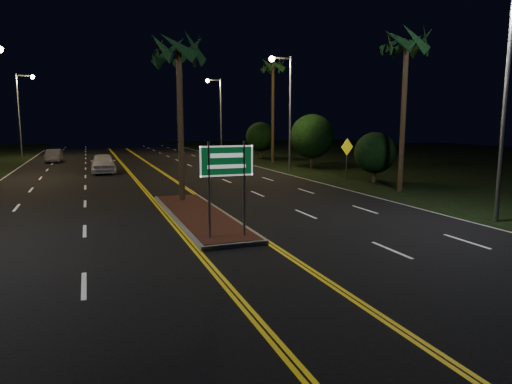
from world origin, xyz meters
name	(u,v)px	position (x,y,z in m)	size (l,w,h in m)	color
ground	(256,266)	(0.00, 0.00, 0.00)	(120.00, 120.00, 0.00)	black
grass_right	(448,161)	(30.00, 25.00, 0.00)	(40.00, 110.00, 0.01)	black
median_island	(199,215)	(0.00, 7.00, 0.08)	(2.25, 10.25, 0.17)	gray
highway_sign	(227,170)	(0.00, 2.80, 2.40)	(1.80, 0.08, 3.20)	gray
streetlight_left_far	(22,106)	(-10.61, 44.00, 5.66)	(1.91, 0.44, 9.00)	gray
streetlight_right_near	(500,77)	(10.61, 2.00, 5.66)	(1.91, 0.44, 9.00)	gray
streetlight_right_mid	(286,100)	(10.61, 22.00, 5.66)	(1.91, 0.44, 9.00)	gray
streetlight_right_far	(218,108)	(10.61, 42.00, 5.66)	(1.91, 0.44, 9.00)	gray
palm_median	(179,50)	(0.00, 10.50, 7.28)	(2.40, 2.40, 8.30)	#382819
palm_right_near	(407,44)	(12.50, 10.00, 8.21)	(2.40, 2.40, 9.30)	#382819
palm_right_far	(273,67)	(12.80, 30.00, 9.14)	(2.40, 2.40, 10.30)	#382819
shrub_near	(375,153)	(13.50, 14.00, 1.95)	(2.70, 2.70, 3.30)	#382819
shrub_mid	(312,136)	(14.00, 24.00, 2.73)	(3.78, 3.78, 4.62)	#382819
shrub_far	(260,137)	(13.80, 36.00, 2.34)	(3.24, 3.24, 3.96)	#382819
car_near	(103,161)	(-3.15, 26.08, 0.90)	(2.31, 5.39, 1.80)	white
car_far	(54,155)	(-7.45, 38.13, 0.74)	(1.91, 4.45, 1.48)	#9E9FA7
warning_sign	(347,152)	(12.80, 16.31, 1.86)	(1.14, 0.37, 2.82)	gray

